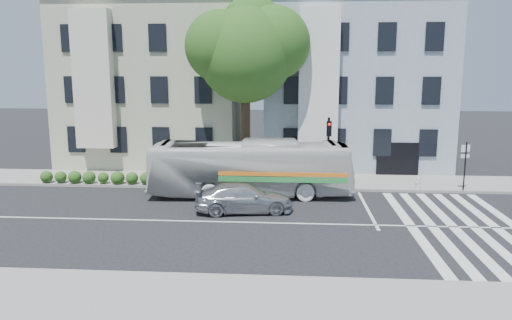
# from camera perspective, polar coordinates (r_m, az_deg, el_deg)

# --- Properties ---
(ground) EXTENTS (120.00, 120.00, 0.00)m
(ground) POSITION_cam_1_polar(r_m,az_deg,el_deg) (22.46, -3.17, -7.09)
(ground) COLOR black
(ground) RESTS_ON ground
(sidewalk_far) EXTENTS (80.00, 4.00, 0.15)m
(sidewalk_far) POSITION_cam_1_polar(r_m,az_deg,el_deg) (30.11, -1.26, -2.36)
(sidewalk_far) COLOR gray
(sidewalk_far) RESTS_ON ground
(sidewalk_near) EXTENTS (80.00, 4.00, 0.15)m
(sidewalk_near) POSITION_cam_1_polar(r_m,az_deg,el_deg) (15.09, -7.13, -15.99)
(sidewalk_near) COLOR gray
(sidewalk_near) RESTS_ON ground
(building_left) EXTENTS (12.00, 10.00, 11.00)m
(building_left) POSITION_cam_1_polar(r_m,az_deg,el_deg) (37.54, -11.09, 8.36)
(building_left) COLOR #A9AE92
(building_left) RESTS_ON ground
(building_right) EXTENTS (12.00, 10.00, 11.00)m
(building_right) POSITION_cam_1_polar(r_m,az_deg,el_deg) (36.50, 10.88, 8.32)
(building_right) COLOR #879AA1
(building_right) RESTS_ON ground
(street_tree) EXTENTS (7.30, 5.90, 11.10)m
(street_tree) POSITION_cam_1_polar(r_m,az_deg,el_deg) (30.10, -1.07, 12.51)
(street_tree) COLOR #2D2116
(street_tree) RESTS_ON ground
(bus) EXTENTS (3.30, 10.94, 3.00)m
(bus) POSITION_cam_1_polar(r_m,az_deg,el_deg) (26.51, -0.66, -0.98)
(bus) COLOR silver
(bus) RESTS_ON ground
(sedan) EXTENTS (2.61, 4.89, 1.35)m
(sedan) POSITION_cam_1_polar(r_m,az_deg,el_deg) (23.79, -1.42, -4.37)
(sedan) COLOR silver
(sedan) RESTS_ON ground
(hedge) EXTENTS (8.54, 1.60, 0.70)m
(hedge) POSITION_cam_1_polar(r_m,az_deg,el_deg) (29.96, -15.54, -1.98)
(hedge) COLOR #29581C
(hedge) RESTS_ON sidewalk_far
(traffic_signal) EXTENTS (0.43, 0.53, 4.10)m
(traffic_signal) POSITION_cam_1_polar(r_m,az_deg,el_deg) (27.74, 8.28, 1.83)
(traffic_signal) COLOR black
(traffic_signal) RESTS_ON ground
(fire_hydrant) EXTENTS (0.39, 0.25, 0.68)m
(fire_hydrant) POSITION_cam_1_polar(r_m,az_deg,el_deg) (29.11, 18.03, -2.48)
(fire_hydrant) COLOR silver
(fire_hydrant) RESTS_ON sidewalk_far
(far_sign_pole) EXTENTS (0.49, 0.20, 2.70)m
(far_sign_pole) POSITION_cam_1_polar(r_m,az_deg,el_deg) (29.38, 22.79, 0.01)
(far_sign_pole) COLOR black
(far_sign_pole) RESTS_ON sidewalk_far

